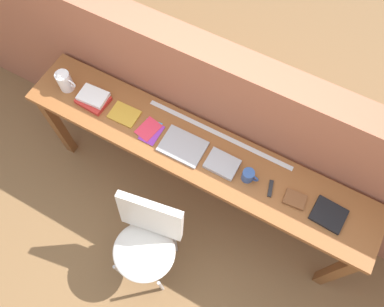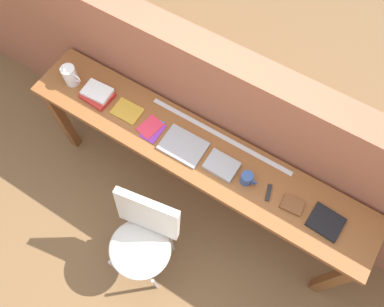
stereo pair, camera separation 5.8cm
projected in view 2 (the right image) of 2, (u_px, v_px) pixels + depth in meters
name	position (u px, v px, depth m)	size (l,w,h in m)	color
ground_plane	(176.00, 222.00, 3.14)	(40.00, 40.00, 0.00)	brown
brick_wall_back	(220.00, 122.00, 2.71)	(6.00, 0.20, 1.45)	#9E5B42
sideboard	(196.00, 158.00, 2.58)	(2.50, 0.44, 0.88)	brown
chair_white_moulded	(143.00, 237.00, 2.56)	(0.51, 0.52, 0.89)	silver
pitcher_white	(70.00, 75.00, 2.61)	(0.14, 0.10, 0.18)	white
book_stack_leftmost	(97.00, 94.00, 2.60)	(0.22, 0.18, 0.06)	red
magazine_cycling	(127.00, 111.00, 2.57)	(0.20, 0.15, 0.01)	gold
pamphlet_pile_colourful	(152.00, 128.00, 2.51)	(0.16, 0.19, 0.01)	#3399D8
book_open_centre	(183.00, 146.00, 2.45)	(0.29, 0.21, 0.02)	#9E9EA3
book_grey_hardcover	(222.00, 165.00, 2.39)	(0.21, 0.15, 0.03)	#9E9EA3
mug	(247.00, 178.00, 2.32)	(0.11, 0.08, 0.09)	#2D4C8C
multitool_folded	(269.00, 193.00, 2.32)	(0.02, 0.11, 0.02)	black
leather_journal_brown	(292.00, 205.00, 2.28)	(0.13, 0.10, 0.02)	brown
book_repair_rightmost	(326.00, 222.00, 2.23)	(0.19, 0.17, 0.02)	black
ruler_metal_back_edge	(220.00, 135.00, 2.49)	(1.06, 0.03, 0.00)	silver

